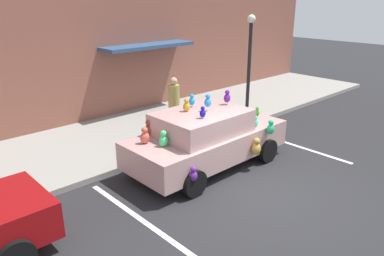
# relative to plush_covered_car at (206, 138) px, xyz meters

# --- Properties ---
(ground_plane) EXTENTS (60.00, 60.00, 0.00)m
(ground_plane) POSITION_rel_plush_covered_car_xyz_m (-0.11, -1.80, -0.80)
(ground_plane) COLOR #262628
(sidewalk) EXTENTS (24.00, 4.00, 0.15)m
(sidewalk) POSITION_rel_plush_covered_car_xyz_m (-0.11, 3.20, -0.72)
(sidewalk) COLOR gray
(sidewalk) RESTS_ON ground
(storefront_building) EXTENTS (24.00, 1.25, 6.40)m
(storefront_building) POSITION_rel_plush_covered_car_xyz_m (-0.09, 5.35, 2.39)
(storefront_building) COLOR brown
(storefront_building) RESTS_ON ground
(parking_stripe_front) EXTENTS (0.12, 3.60, 0.01)m
(parking_stripe_front) POSITION_rel_plush_covered_car_xyz_m (2.99, -0.80, -0.80)
(parking_stripe_front) COLOR silver
(parking_stripe_front) RESTS_ON ground
(parking_stripe_rear) EXTENTS (0.12, 3.60, 0.01)m
(parking_stripe_rear) POSITION_rel_plush_covered_car_xyz_m (-2.73, -0.80, -0.80)
(parking_stripe_rear) COLOR silver
(parking_stripe_rear) RESTS_ON ground
(plush_covered_car) EXTENTS (4.38, 2.17, 1.99)m
(plush_covered_car) POSITION_rel_plush_covered_car_xyz_m (0.00, 0.00, 0.00)
(plush_covered_car) COLOR #BE938E
(plush_covered_car) RESTS_ON ground
(teddy_bear_on_sidewalk) EXTENTS (0.29, 0.24, 0.56)m
(teddy_bear_on_sidewalk) POSITION_rel_plush_covered_car_xyz_m (0.92, 2.02, -0.39)
(teddy_bear_on_sidewalk) COLOR #9E723D
(teddy_bear_on_sidewalk) RESTS_ON sidewalk
(street_lamp_post) EXTENTS (0.28, 0.28, 3.53)m
(street_lamp_post) POSITION_rel_plush_covered_car_xyz_m (3.77, 1.70, 1.54)
(street_lamp_post) COLOR black
(street_lamp_post) RESTS_ON sidewalk
(pedestrian_near_shopfront) EXTENTS (0.36, 0.36, 1.67)m
(pedestrian_near_shopfront) POSITION_rel_plush_covered_car_xyz_m (1.14, 2.62, 0.12)
(pedestrian_near_shopfront) COLOR #A5954C
(pedestrian_near_shopfront) RESTS_ON sidewalk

